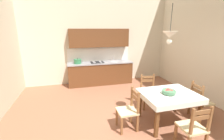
# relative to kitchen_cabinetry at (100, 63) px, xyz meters

# --- Properties ---
(ground_plane) EXTENTS (6.39, 7.04, 0.10)m
(ground_plane) POSITION_rel_kitchen_cabinetry_xyz_m (-0.00, -2.95, -0.91)
(ground_plane) COLOR #935B42
(wall_back) EXTENTS (6.39, 0.12, 4.08)m
(wall_back) POSITION_rel_kitchen_cabinetry_xyz_m (-0.00, 0.33, 1.19)
(wall_back) COLOR beige
(wall_back) RESTS_ON ground_plane
(kitchen_cabinetry) EXTENTS (2.57, 0.63, 2.20)m
(kitchen_cabinetry) POSITION_rel_kitchen_cabinetry_xyz_m (0.00, 0.00, 0.00)
(kitchen_cabinetry) COLOR brown
(kitchen_cabinetry) RESTS_ON ground_plane
(dining_table) EXTENTS (1.26, 1.01, 0.75)m
(dining_table) POSITION_rel_kitchen_cabinetry_xyz_m (1.04, -3.15, -0.23)
(dining_table) COLOR brown
(dining_table) RESTS_ON ground_plane
(dining_chair_camera_side) EXTENTS (0.43, 0.43, 0.93)m
(dining_chair_camera_side) POSITION_rel_kitchen_cabinetry_xyz_m (0.97, -4.02, -0.41)
(dining_chair_camera_side) COLOR #D1BC89
(dining_chair_camera_side) RESTS_ON ground_plane
(dining_chair_tv_side) EXTENTS (0.42, 0.42, 0.93)m
(dining_chair_tv_side) POSITION_rel_kitchen_cabinetry_xyz_m (0.06, -3.13, -0.41)
(dining_chair_tv_side) COLOR #D1BC89
(dining_chair_tv_side) RESTS_ON ground_plane
(dining_chair_window_side) EXTENTS (0.45, 0.45, 0.93)m
(dining_chair_window_side) POSITION_rel_kitchen_cabinetry_xyz_m (1.94, -3.16, -0.41)
(dining_chair_window_side) COLOR #D1BC89
(dining_chair_window_side) RESTS_ON ground_plane
(dining_chair_kitchen_side) EXTENTS (0.48, 0.48, 0.93)m
(dining_chair_kitchen_side) POSITION_rel_kitchen_cabinetry_xyz_m (0.98, -2.29, -0.41)
(dining_chair_kitchen_side) COLOR #D1BC89
(dining_chair_kitchen_side) RESTS_ON ground_plane
(fruit_bowl) EXTENTS (0.30, 0.30, 0.12)m
(fruit_bowl) POSITION_rel_kitchen_cabinetry_xyz_m (1.00, -3.18, -0.04)
(fruit_bowl) COLOR #4C7F5B
(fruit_bowl) RESTS_ON dining_table
(pendant_lamp) EXTENTS (0.32, 0.32, 0.80)m
(pendant_lamp) POSITION_rel_kitchen_cabinetry_xyz_m (0.92, -3.13, 1.21)
(pendant_lamp) COLOR black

